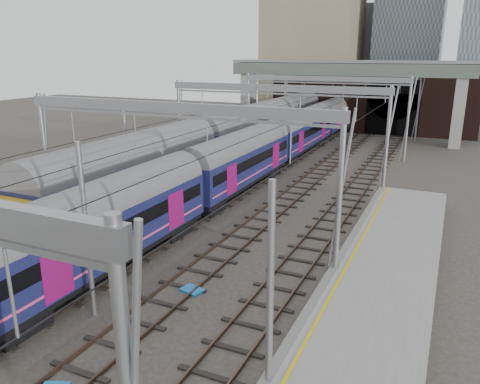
% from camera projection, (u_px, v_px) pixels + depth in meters
% --- Properties ---
extents(ground, '(160.00, 160.00, 0.00)m').
position_uv_depth(ground, '(57.00, 341.00, 16.93)').
color(ground, '#38332D').
rests_on(ground, ground).
extents(tracks, '(14.40, 80.00, 0.22)m').
position_uv_depth(tracks, '(234.00, 216.00, 30.00)').
color(tracks, '#4C3828').
rests_on(tracks, ground).
extents(overhead_line, '(16.80, 80.00, 8.00)m').
position_uv_depth(overhead_line, '(272.00, 103.00, 33.79)').
color(overhead_line, gray).
rests_on(overhead_line, ground).
extents(retaining_wall, '(28.00, 2.75, 9.00)m').
position_uv_depth(retaining_wall, '(365.00, 99.00, 60.41)').
color(retaining_wall, black).
rests_on(retaining_wall, ground).
extents(overbridge, '(28.00, 3.00, 9.25)m').
position_uv_depth(overbridge, '(346.00, 78.00, 54.96)').
color(overbridge, gray).
rests_on(overbridge, ground).
extents(city_skyline, '(37.50, 27.50, 60.00)m').
position_uv_depth(city_skyline, '(402.00, 6.00, 72.41)').
color(city_skyline, tan).
rests_on(city_skyline, ground).
extents(train_main, '(2.62, 60.71, 4.57)m').
position_uv_depth(train_main, '(275.00, 143.00, 41.34)').
color(train_main, black).
rests_on(train_main, ground).
extents(train_second, '(3.11, 53.84, 5.24)m').
position_uv_depth(train_second, '(246.00, 133.00, 45.08)').
color(train_second, black).
rests_on(train_second, ground).
extents(equip_cover_a, '(1.10, 0.90, 0.11)m').
position_uv_depth(equip_cover_a, '(192.00, 290.00, 20.49)').
color(equip_cover_a, blue).
rests_on(equip_cover_a, ground).
extents(equip_cover_b, '(0.85, 0.65, 0.09)m').
position_uv_depth(equip_cover_b, '(71.00, 288.00, 20.70)').
color(equip_cover_b, blue).
rests_on(equip_cover_b, ground).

